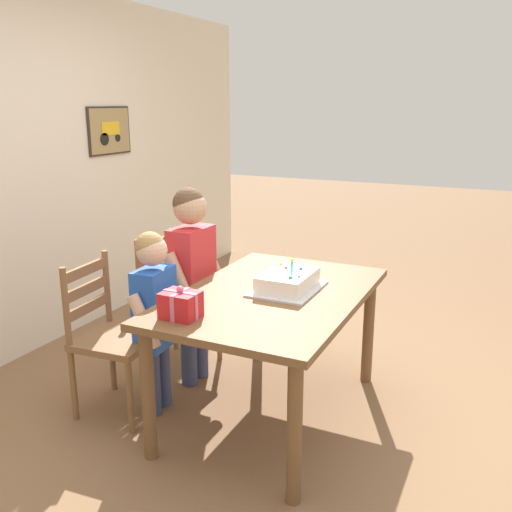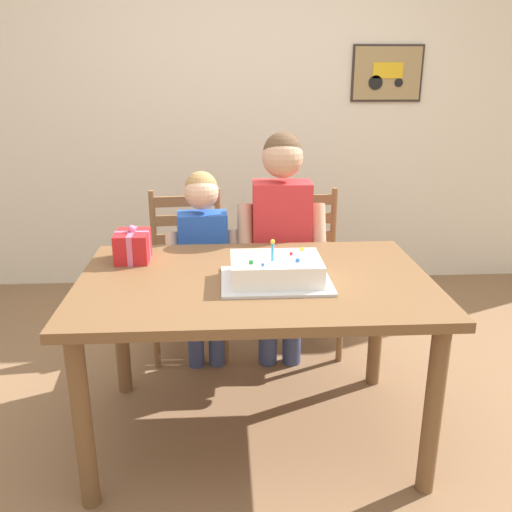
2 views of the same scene
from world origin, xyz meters
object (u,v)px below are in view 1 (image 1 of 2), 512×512
chair_left (112,336)px  gift_box_red_large (181,305)px  birthday_cake (288,282)px  child_younger (155,305)px  chair_right (175,300)px  child_older (192,267)px  dining_table (272,309)px

chair_left → gift_box_red_large: bearing=-107.8°
birthday_cake → chair_left: bearing=114.2°
birthday_cake → child_younger: child_younger is taller
chair_right → chair_left: bearing=-180.0°
gift_box_red_large → chair_left: bearing=72.2°
chair_left → chair_right: size_ratio=1.00×
gift_box_red_large → child_older: (0.71, 0.37, -0.04)m
child_older → dining_table: bearing=-105.6°
gift_box_red_large → child_younger: 0.51m
chair_right → child_older: size_ratio=0.72×
child_older → child_younger: bearing=179.9°
birthday_cake → gift_box_red_large: (-0.62, 0.31, 0.02)m
chair_left → child_older: 0.65m
dining_table → child_older: 0.66m
gift_box_red_large → child_older: bearing=27.7°
chair_left → chair_right: (0.67, 0.00, 0.00)m
chair_right → child_older: 0.43m
chair_left → chair_right: same height
gift_box_red_large → chair_left: 0.74m
chair_left → child_younger: bearing=-67.5°
child_older → child_younger: (-0.41, 0.00, -0.12)m
dining_table → gift_box_red_large: bearing=154.3°
birthday_cake → child_younger: (-0.32, 0.69, -0.14)m
chair_left → chair_right: bearing=0.0°
dining_table → child_younger: size_ratio=1.33×
dining_table → birthday_cake: birthday_cake is taller
birthday_cake → dining_table: bearing=145.6°
chair_right → child_younger: child_younger is taller
chair_right → child_younger: bearing=-156.9°
dining_table → child_younger: 0.67m
dining_table → birthday_cake: (0.08, -0.06, 0.15)m
chair_right → child_older: child_older is taller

